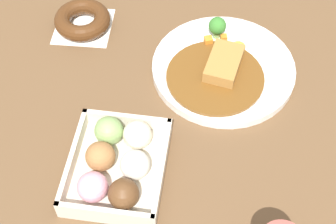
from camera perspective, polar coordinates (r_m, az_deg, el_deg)
ground_plane at (r=0.92m, az=0.61°, el=-0.12°), size 1.60×1.60×0.00m
curry_plate at (r=0.98m, az=6.31°, el=5.14°), size 0.28×0.28×0.07m
donut_box at (r=0.83m, az=-5.92°, el=-5.96°), size 0.19×0.16×0.06m
chocolate_ring_donut at (r=1.08m, az=-9.86°, el=10.40°), size 0.12×0.12×0.04m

